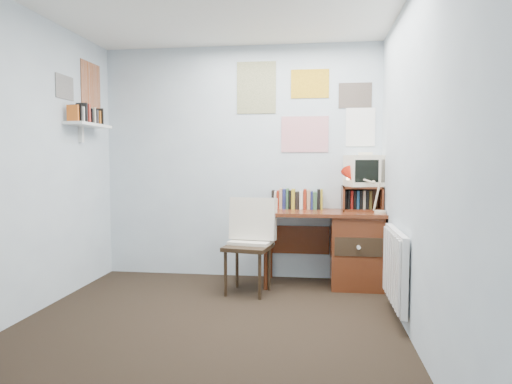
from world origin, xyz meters
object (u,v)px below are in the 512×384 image
desk_chair (248,247)px  wall_shelf (89,125)px  tv_riser (362,198)px  desk (350,246)px  desk_lamp (380,193)px  crt_tv (365,169)px  radiator (396,267)px

desk_chair → wall_shelf: (-1.58, 0.00, 1.18)m
tv_riser → desk_chair: bearing=-156.1°
desk_chair → tv_riser: size_ratio=2.22×
desk → desk_lamp: bearing=-28.1°
desk → desk_lamp: 0.63m
desk_lamp → crt_tv: size_ratio=1.10×
desk → crt_tv: 0.80m
desk → desk_chair: 1.06m
tv_riser → radiator: bearing=-80.7°
radiator → wall_shelf: 3.15m
desk_chair → crt_tv: crt_tv is taller
desk_lamp → tv_riser: size_ratio=1.00×
crt_tv → wall_shelf: wall_shelf is taller
desk → crt_tv: size_ratio=3.29×
desk → wall_shelf: wall_shelf is taller
crt_tv → wall_shelf: (-2.72, -0.51, 0.44)m
desk → tv_riser: tv_riser is taller
tv_riser → wall_shelf: wall_shelf is taller
radiator → desk: bearing=107.2°
desk_lamp → tv_riser: (-0.15, 0.25, -0.07)m
desk_lamp → wall_shelf: wall_shelf is taller
desk_lamp → tv_riser: 0.30m
desk_chair → radiator: bearing=-13.1°
radiator → wall_shelf: size_ratio=1.29×
desk_chair → wall_shelf: wall_shelf is taller
crt_tv → radiator: bearing=-96.2°
desk_chair → wall_shelf: bearing=-169.9°
crt_tv → wall_shelf: bearing=177.0°
tv_riser → radiator: 1.15m
desk_lamp → tv_riser: desk_lamp is taller
wall_shelf → desk: bearing=8.4°
desk_chair → crt_tv: 1.45m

